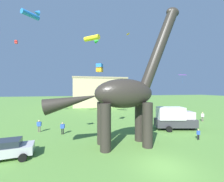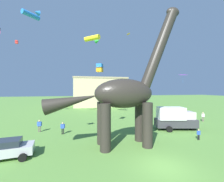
# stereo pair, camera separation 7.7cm
# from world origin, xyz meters

# --- Properties ---
(ground_plane) EXTENTS (240.00, 240.00, 0.00)m
(ground_plane) POSITION_xyz_m (0.00, 0.00, 0.00)
(ground_plane) COLOR #5B8E3D
(dinosaur_sculpture) EXTENTS (14.08, 2.98, 14.72)m
(dinosaur_sculpture) POSITION_xyz_m (-1.60, 4.78, 5.32)
(dinosaur_sculpture) COLOR #2D2823
(dinosaur_sculpture) RESTS_ON ground_plane
(parked_sedan_left) EXTENTS (4.40, 2.34, 1.55)m
(parked_sedan_left) POSITION_xyz_m (-12.00, 4.23, 0.81)
(parked_sedan_left) COLOR #B7B7BC
(parked_sedan_left) RESTS_ON ground_plane
(parked_box_truck) EXTENTS (5.93, 3.33, 3.20)m
(parked_box_truck) POSITION_xyz_m (7.40, 8.93, 1.65)
(parked_box_truck) COLOR #38383D
(parked_box_truck) RESTS_ON ground_plane
(person_near_flyer) EXTENTS (0.45, 0.20, 1.20)m
(person_near_flyer) POSITION_xyz_m (7.21, 4.42, 0.73)
(person_near_flyer) COLOR black
(person_near_flyer) RESTS_ON ground_plane
(person_strolling_adult) EXTENTS (0.56, 0.25, 1.51)m
(person_strolling_adult) POSITION_xyz_m (-7.98, 10.25, 0.91)
(person_strolling_adult) COLOR black
(person_strolling_adult) RESTS_ON ground_plane
(person_far_spectator) EXTENTS (0.62, 0.27, 1.65)m
(person_far_spectator) POSITION_xyz_m (15.64, 12.38, 1.00)
(person_far_spectator) COLOR #6B6056
(person_far_spectator) RESTS_ON ground_plane
(person_photographer) EXTENTS (0.61, 0.27, 1.62)m
(person_photographer) POSITION_xyz_m (-11.12, 11.97, 0.98)
(person_photographer) COLOR #6B6056
(person_photographer) RESTS_ON ground_plane
(kite_near_low) EXTENTS (1.06, 1.06, 1.11)m
(kite_near_low) POSITION_xyz_m (-3.13, 10.74, 8.69)
(kite_near_low) COLOR #287AE5
(kite_mid_center) EXTENTS (2.93, 2.89, 0.83)m
(kite_mid_center) POSITION_xyz_m (-13.15, 16.64, 17.74)
(kite_mid_center) COLOR #287AE5
(kite_drifting) EXTENTS (1.71, 1.44, 1.82)m
(kite_drifting) POSITION_xyz_m (14.58, 16.32, 8.64)
(kite_drifting) COLOR purple
(kite_mid_left) EXTENTS (0.45, 0.45, 0.63)m
(kite_mid_left) POSITION_xyz_m (-17.73, 23.42, 15.05)
(kite_mid_left) COLOR red
(kite_mid_right) EXTENTS (0.81, 0.97, 0.28)m
(kite_mid_right) POSITION_xyz_m (4.67, 21.03, 17.66)
(kite_mid_right) COLOR orange
(kite_far_left) EXTENTS (3.04, 3.07, 0.87)m
(kite_far_left) POSITION_xyz_m (-3.36, 16.73, 14.64)
(kite_far_left) COLOR yellow
(background_building_block) EXTENTS (17.59, 10.33, 9.69)m
(background_building_block) POSITION_xyz_m (1.38, 41.48, 4.86)
(background_building_block) COLOR #CCB78E
(background_building_block) RESTS_ON ground_plane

